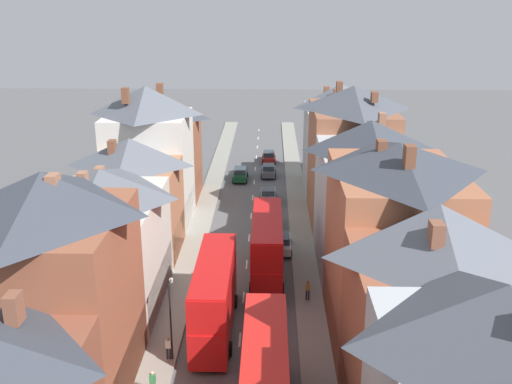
% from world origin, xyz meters
% --- Properties ---
extents(pavement_left, '(2.20, 104.00, 0.14)m').
position_xyz_m(pavement_left, '(-5.10, 38.00, 0.07)').
color(pavement_left, gray).
rests_on(pavement_left, ground).
extents(pavement_right, '(2.20, 104.00, 0.14)m').
position_xyz_m(pavement_right, '(5.10, 38.00, 0.07)').
color(pavement_right, gray).
rests_on(pavement_right, ground).
extents(centre_line_dashes, '(0.14, 97.80, 0.01)m').
position_xyz_m(centre_line_dashes, '(0.00, 36.00, 0.01)').
color(centre_line_dashes, silver).
rests_on(centre_line_dashes, ground).
extents(terrace_row_left, '(8.00, 62.79, 14.19)m').
position_xyz_m(terrace_row_left, '(-10.19, 20.52, 6.00)').
color(terrace_row_left, brown).
rests_on(terrace_row_left, ground).
extents(terrace_row_right, '(8.00, 70.60, 14.30)m').
position_xyz_m(terrace_row_right, '(10.19, 21.34, 6.68)').
color(terrace_row_right, '#935138').
rests_on(terrace_row_right, ground).
extents(double_decker_bus_lead, '(2.74, 10.80, 5.30)m').
position_xyz_m(double_decker_bus_lead, '(1.79, 27.58, 2.82)').
color(double_decker_bus_lead, red).
rests_on(double_decker_bus_lead, ground).
extents(double_decker_bus_mid_street, '(2.74, 10.80, 5.30)m').
position_xyz_m(double_decker_bus_mid_street, '(-1.81, 19.12, 2.82)').
color(double_decker_bus_mid_street, red).
rests_on(double_decker_bus_mid_street, ground).
extents(double_decker_bus_far_approaching, '(2.74, 10.80, 5.30)m').
position_xyz_m(double_decker_bus_far_approaching, '(1.79, 9.63, 2.82)').
color(double_decker_bus_far_approaching, red).
rests_on(double_decker_bus_far_approaching, ground).
extents(car_near_blue, '(1.90, 4.23, 1.58)m').
position_xyz_m(car_near_blue, '(1.80, 38.81, 0.80)').
color(car_near_blue, '#236093').
rests_on(car_near_blue, ground).
extents(car_near_silver, '(1.90, 4.20, 1.59)m').
position_xyz_m(car_near_silver, '(1.80, 63.35, 0.80)').
color(car_near_silver, maroon).
rests_on(car_near_silver, ground).
extents(car_parked_left_a, '(1.90, 4.16, 1.62)m').
position_xyz_m(car_parked_left_a, '(3.10, 33.02, 0.82)').
color(car_parked_left_a, silver).
rests_on(car_parked_left_a, ground).
extents(car_mid_black, '(1.90, 4.19, 1.67)m').
position_xyz_m(car_mid_black, '(1.80, 46.54, 0.84)').
color(car_mid_black, gray).
rests_on(car_mid_black, ground).
extents(car_parked_left_b, '(1.90, 3.84, 1.62)m').
position_xyz_m(car_parked_left_b, '(1.80, 56.47, 0.82)').
color(car_parked_left_b, '#4C515B').
rests_on(car_parked_left_b, ground).
extents(car_far_grey, '(1.90, 4.48, 1.64)m').
position_xyz_m(car_far_grey, '(-1.80, 54.86, 0.83)').
color(car_far_grey, '#144728').
rests_on(car_far_grey, ground).
extents(pedestrian_mid_left, '(0.36, 0.22, 1.61)m').
position_xyz_m(pedestrian_mid_left, '(-4.80, 11.77, 1.03)').
color(pedestrian_mid_left, brown).
rests_on(pedestrian_mid_left, pavement_left).
extents(pedestrian_mid_right, '(0.36, 0.22, 1.61)m').
position_xyz_m(pedestrian_mid_right, '(-4.48, 15.41, 1.03)').
color(pedestrian_mid_right, '#23232D').
rests_on(pedestrian_mid_right, pavement_left).
extents(pedestrian_far_left, '(0.36, 0.22, 1.61)m').
position_xyz_m(pedestrian_far_left, '(4.97, 23.50, 1.03)').
color(pedestrian_far_left, '#23232D').
rests_on(pedestrian_far_left, pavement_right).
extents(street_lamp, '(0.20, 1.12, 5.50)m').
position_xyz_m(street_lamp, '(-4.25, 15.58, 3.24)').
color(street_lamp, black).
rests_on(street_lamp, ground).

